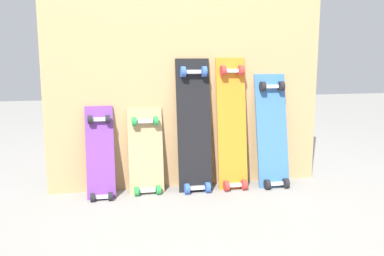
# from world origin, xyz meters

# --- Properties ---
(ground_plane) EXTENTS (12.00, 12.00, 0.00)m
(ground_plane) POSITION_xyz_m (0.00, 0.00, 0.00)
(ground_plane) COLOR gray
(plywood_wall_panel) EXTENTS (1.86, 0.04, 1.73)m
(plywood_wall_panel) POSITION_xyz_m (0.00, 0.07, 0.86)
(plywood_wall_panel) COLOR tan
(plywood_wall_panel) RESTS_ON ground
(skateboard_purple) EXTENTS (0.18, 0.22, 0.64)m
(skateboard_purple) POSITION_xyz_m (-0.59, -0.05, 0.25)
(skateboard_purple) COLOR #6B338C
(skateboard_purple) RESTS_ON ground
(skateboard_natural) EXTENTS (0.23, 0.17, 0.62)m
(skateboard_natural) POSITION_xyz_m (-0.30, -0.02, 0.24)
(skateboard_natural) COLOR tan
(skateboard_natural) RESTS_ON ground
(skateboard_black) EXTENTS (0.22, 0.21, 0.93)m
(skateboard_black) POSITION_xyz_m (0.02, -0.04, 0.40)
(skateboard_black) COLOR black
(skateboard_black) RESTS_ON ground
(skateboard_orange) EXTENTS (0.20, 0.21, 0.94)m
(skateboard_orange) POSITION_xyz_m (0.28, -0.03, 0.41)
(skateboard_orange) COLOR orange
(skateboard_orange) RESTS_ON ground
(skateboard_blue) EXTENTS (0.22, 0.23, 0.83)m
(skateboard_blue) POSITION_xyz_m (0.57, -0.05, 0.35)
(skateboard_blue) COLOR #386BAD
(skateboard_blue) RESTS_ON ground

